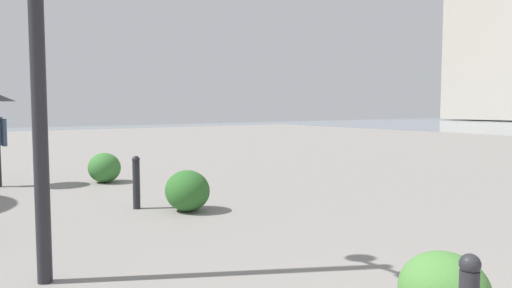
% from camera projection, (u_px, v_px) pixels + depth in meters
% --- Properties ---
extents(bollard_mid, '(0.13, 0.13, 0.89)m').
position_uv_depth(bollard_mid, '(136.00, 181.00, 8.10)').
color(bollard_mid, '#232328').
rests_on(bollard_mid, ground).
extents(shrub_round, '(0.79, 0.71, 0.67)m').
position_uv_depth(shrub_round, '(187.00, 191.00, 7.93)').
color(shrub_round, '#2D6628').
rests_on(shrub_round, ground).
extents(shrub_wide, '(0.78, 0.70, 0.67)m').
position_uv_depth(shrub_wide, '(104.00, 168.00, 10.90)').
color(shrub_wide, '#387533').
rests_on(shrub_wide, ground).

